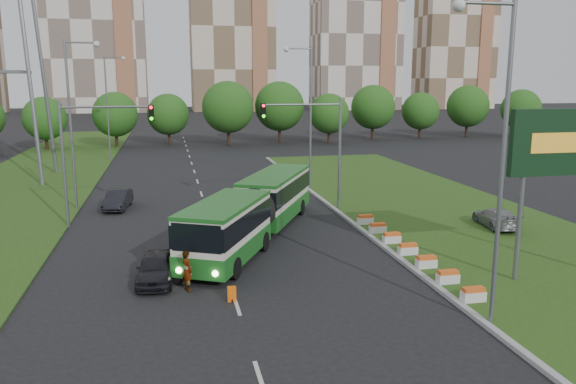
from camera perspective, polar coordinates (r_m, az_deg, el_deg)
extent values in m
plane|color=black|center=(30.03, -0.91, -6.63)|extent=(360.00, 360.00, 0.00)
cube|color=#264915|center=(41.54, 14.73, -1.84)|extent=(14.00, 60.00, 0.15)
cube|color=#9B9B9B|center=(38.94, 5.55, -2.37)|extent=(0.30, 60.00, 0.18)
cube|color=#264915|center=(55.25, -24.97, 0.63)|extent=(12.00, 110.00, 0.10)
cylinder|color=slate|center=(27.72, 22.44, -3.01)|extent=(0.24, 0.24, 5.60)
cube|color=black|center=(28.45, 26.75, 4.56)|extent=(6.00, 0.35, 3.00)
cube|color=gold|center=(28.31, 26.97, 4.52)|extent=(4.20, 0.04, 0.90)
cylinder|color=slate|center=(40.20, 5.27, 3.74)|extent=(0.20, 0.20, 8.00)
cylinder|color=slate|center=(39.16, 1.47, 8.87)|extent=(5.50, 0.14, 0.14)
cube|color=black|center=(38.63, -2.54, 8.24)|extent=(0.32, 0.32, 1.00)
cylinder|color=slate|center=(37.96, -21.82, 2.54)|extent=(0.20, 0.20, 8.00)
cylinder|color=slate|center=(37.26, -18.02, 8.21)|extent=(5.50, 0.14, 0.14)
cube|color=black|center=(37.10, -13.72, 7.81)|extent=(0.32, 0.32, 1.00)
cube|color=silver|center=(179.88, -19.04, 16.01)|extent=(28.00, 15.00, 52.00)
cube|color=beige|center=(179.91, -5.75, 16.23)|extent=(25.00, 15.00, 50.00)
cube|color=silver|center=(188.59, 6.89, 15.51)|extent=(27.00, 15.00, 47.00)
cube|color=beige|center=(202.34, 16.57, 13.85)|extent=(24.00, 14.00, 40.00)
cube|color=beige|center=(28.42, -2.48, -3.87)|extent=(2.59, 7.14, 2.79)
cube|color=beige|center=(37.25, -4.85, -0.27)|extent=(2.59, 8.69, 2.79)
cylinder|color=black|center=(32.45, -3.73, -2.07)|extent=(2.59, 1.29, 2.59)
cube|color=#1B5F1E|center=(28.68, -2.47, -5.67)|extent=(2.67, 7.19, 0.98)
cube|color=#1B5F1E|center=(37.44, -4.83, -1.66)|extent=(2.67, 8.74, 0.98)
cube|color=black|center=(28.31, -2.49, -2.96)|extent=(2.67, 7.19, 1.09)
cube|color=black|center=(37.16, -4.87, 0.44)|extent=(2.67, 8.74, 1.09)
imported|color=black|center=(26.98, -13.29, -7.50)|extent=(1.89, 4.12, 1.37)
imported|color=black|center=(42.86, -16.90, -0.72)|extent=(2.00, 4.35, 1.38)
imported|color=gray|center=(37.74, 20.38, -2.43)|extent=(2.22, 4.37, 1.22)
imported|color=gray|center=(25.55, -10.21, -7.87)|extent=(0.69, 0.80, 1.86)
cube|color=#FF620D|center=(24.33, -5.73, -10.28)|extent=(0.37, 0.31, 0.63)
cylinder|color=black|center=(24.28, -5.67, -10.94)|extent=(0.04, 0.15, 0.15)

